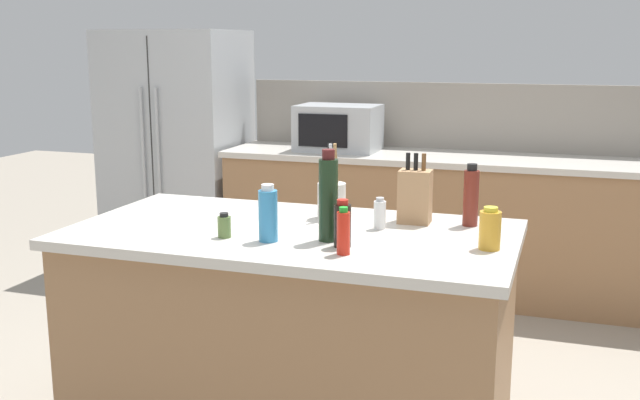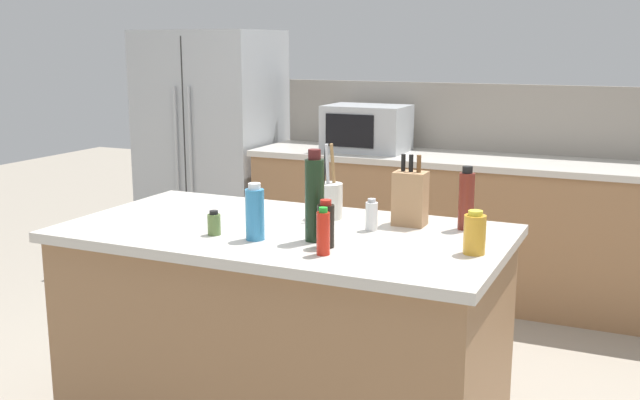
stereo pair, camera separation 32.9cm
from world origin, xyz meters
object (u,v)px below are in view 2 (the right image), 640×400
microwave (367,128)px  hot_sauce_bottle (323,232)px  dish_soap_bottle (255,213)px  soy_sauce_bottle (326,225)px  knife_block (410,198)px  vinegar_bottle (466,200)px  refrigerator (212,148)px  utensil_crock (328,199)px  wine_bottle (315,198)px  spice_jar_oregano (214,224)px  salt_shaker (372,216)px  honey_jar (475,234)px

microwave → hot_sauce_bottle: bearing=-72.4°
dish_soap_bottle → soy_sauce_bottle: bearing=2.4°
knife_block → vinegar_bottle: bearing=5.0°
refrigerator → utensil_crock: size_ratio=5.50×
knife_block → wine_bottle: wine_bottle is taller
spice_jar_oregano → microwave: bearing=96.9°
dish_soap_bottle → soy_sauce_bottle: size_ratio=1.23×
wine_bottle → hot_sauce_bottle: bearing=-56.2°
salt_shaker → soy_sauce_bottle: size_ratio=0.73×
knife_block → honey_jar: bearing=-44.0°
refrigerator → wine_bottle: refrigerator is taller
utensil_crock → vinegar_bottle: (0.58, 0.05, 0.04)m
utensil_crock → salt_shaker: size_ratio=2.50×
hot_sauce_bottle → dish_soap_bottle: (-0.32, 0.08, 0.02)m
dish_soap_bottle → refrigerator: bearing=125.7°
salt_shaker → spice_jar_oregano: bearing=-149.1°
refrigerator → spice_jar_oregano: 2.91m
spice_jar_oregano → honey_jar: honey_jar is taller
knife_block → soy_sauce_bottle: size_ratio=1.65×
refrigerator → vinegar_bottle: bearing=-38.8°
knife_block → spice_jar_oregano: knife_block is taller
microwave → knife_block: (0.93, -1.93, -0.04)m
refrigerator → wine_bottle: size_ratio=5.10×
vinegar_bottle → honey_jar: vinegar_bottle is taller
utensil_crock → hot_sauce_bottle: (0.21, -0.52, -0.00)m
spice_jar_oregano → wine_bottle: bearing=11.9°
refrigerator → hot_sauce_bottle: size_ratio=10.37×
knife_block → dish_soap_bottle: size_ratio=1.34×
wine_bottle → spice_jar_oregano: bearing=-168.1°
knife_block → honey_jar: knife_block is taller
salt_shaker → refrigerator: bearing=134.6°
hot_sauce_bottle → dish_soap_bottle: bearing=165.6°
vinegar_bottle → refrigerator: bearing=141.2°
refrigerator → utensil_crock: refrigerator is taller
wine_bottle → dish_soap_bottle: size_ratio=1.60×
utensil_crock → soy_sauce_bottle: bearing=-67.4°
refrigerator → vinegar_bottle: (2.44, -1.96, 0.18)m
utensil_crock → honey_jar: (0.69, -0.29, -0.01)m
refrigerator → utensil_crock: bearing=-47.1°
vinegar_bottle → spice_jar_oregano: bearing=-150.4°
utensil_crock → wine_bottle: 0.38m
wine_bottle → microwave: bearing=106.4°
utensil_crock → honey_jar: bearing=-22.8°
knife_block → dish_soap_bottle: (-0.46, -0.46, -0.01)m
utensil_crock → spice_jar_oregano: 0.53m
salt_shaker → spice_jar_oregano: salt_shaker is taller
knife_block → utensil_crock: size_ratio=0.91×
refrigerator → knife_block: bearing=-41.8°
refrigerator → knife_block: 2.98m
dish_soap_bottle → soy_sauce_bottle: 0.29m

